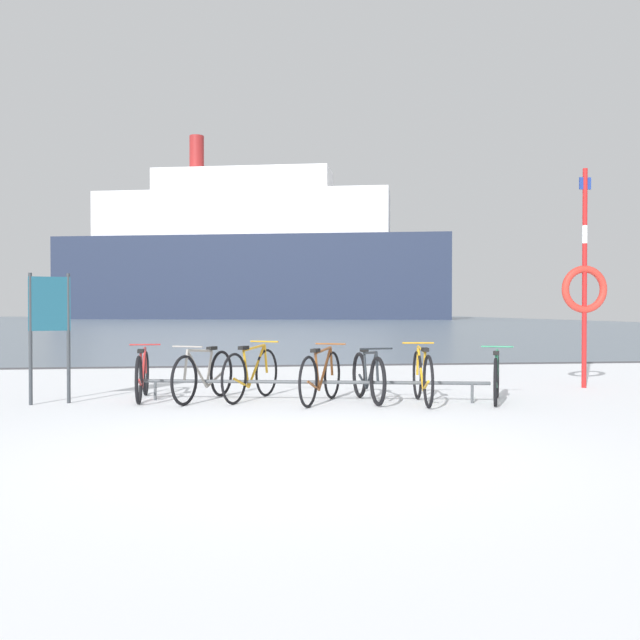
{
  "coord_description": "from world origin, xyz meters",
  "views": [
    {
      "loc": [
        -0.6,
        -6.54,
        1.32
      ],
      "look_at": [
        0.96,
        5.29,
        1.14
      ],
      "focal_mm": 40.25,
      "sensor_mm": 36.0,
      "label": 1
    }
  ],
  "objects_px": {
    "rescue_post": "(584,284)",
    "bicycle_0": "(142,375)",
    "bicycle_2": "(251,374)",
    "info_sign": "(49,316)",
    "bicycle_4": "(368,377)",
    "bicycle_3": "(321,376)",
    "bicycle_1": "(204,375)",
    "bicycle_6": "(496,377)",
    "bicycle_5": "(423,376)",
    "ferry_ship": "(250,257)"
  },
  "relations": [
    {
      "from": "rescue_post",
      "to": "bicycle_1",
      "type": "bearing_deg",
      "value": -171.77
    },
    {
      "from": "info_sign",
      "to": "rescue_post",
      "type": "distance_m",
      "value": 8.46
    },
    {
      "from": "bicycle_0",
      "to": "bicycle_5",
      "type": "height_order",
      "value": "bicycle_5"
    },
    {
      "from": "info_sign",
      "to": "ferry_ship",
      "type": "distance_m",
      "value": 84.55
    },
    {
      "from": "bicycle_1",
      "to": "bicycle_5",
      "type": "xyz_separation_m",
      "value": [
        3.04,
        -0.68,
        0.01
      ]
    },
    {
      "from": "bicycle_2",
      "to": "bicycle_3",
      "type": "bearing_deg",
      "value": -24.59
    },
    {
      "from": "bicycle_4",
      "to": "bicycle_6",
      "type": "height_order",
      "value": "bicycle_4"
    },
    {
      "from": "bicycle_3",
      "to": "ferry_ship",
      "type": "relative_size",
      "value": 0.03
    },
    {
      "from": "bicycle_5",
      "to": "ferry_ship",
      "type": "height_order",
      "value": "ferry_ship"
    },
    {
      "from": "bicycle_0",
      "to": "rescue_post",
      "type": "xyz_separation_m",
      "value": [
        7.17,
        0.64,
        1.37
      ]
    },
    {
      "from": "bicycle_1",
      "to": "rescue_post",
      "type": "height_order",
      "value": "rescue_post"
    },
    {
      "from": "rescue_post",
      "to": "bicycle_0",
      "type": "bearing_deg",
      "value": -174.93
    },
    {
      "from": "bicycle_3",
      "to": "bicycle_5",
      "type": "relative_size",
      "value": 0.94
    },
    {
      "from": "bicycle_0",
      "to": "bicycle_2",
      "type": "xyz_separation_m",
      "value": [
        1.57,
        -0.28,
        0.03
      ]
    },
    {
      "from": "bicycle_2",
      "to": "bicycle_5",
      "type": "bearing_deg",
      "value": -15.99
    },
    {
      "from": "bicycle_2",
      "to": "bicycle_3",
      "type": "height_order",
      "value": "bicycle_2"
    },
    {
      "from": "bicycle_3",
      "to": "bicycle_6",
      "type": "relative_size",
      "value": 1.02
    },
    {
      "from": "bicycle_5",
      "to": "rescue_post",
      "type": "distance_m",
      "value": 3.85
    },
    {
      "from": "bicycle_1",
      "to": "bicycle_6",
      "type": "xyz_separation_m",
      "value": [
        4.13,
        -0.68,
        -0.02
      ]
    },
    {
      "from": "bicycle_1",
      "to": "bicycle_6",
      "type": "relative_size",
      "value": 1.06
    },
    {
      "from": "bicycle_0",
      "to": "rescue_post",
      "type": "relative_size",
      "value": 0.47
    },
    {
      "from": "bicycle_2",
      "to": "bicycle_4",
      "type": "bearing_deg",
      "value": -13.29
    },
    {
      "from": "bicycle_5",
      "to": "info_sign",
      "type": "relative_size",
      "value": 0.91
    },
    {
      "from": "bicycle_6",
      "to": "rescue_post",
      "type": "distance_m",
      "value": 3.01
    },
    {
      "from": "bicycle_3",
      "to": "bicycle_4",
      "type": "relative_size",
      "value": 0.96
    },
    {
      "from": "bicycle_4",
      "to": "bicycle_6",
      "type": "xyz_separation_m",
      "value": [
        1.8,
        -0.28,
        -0.0
      ]
    },
    {
      "from": "bicycle_0",
      "to": "bicycle_4",
      "type": "xyz_separation_m",
      "value": [
        3.22,
        -0.67,
        -0.0
      ]
    },
    {
      "from": "bicycle_3",
      "to": "bicycle_1",
      "type": "bearing_deg",
      "value": 164.88
    },
    {
      "from": "bicycle_1",
      "to": "info_sign",
      "type": "bearing_deg",
      "value": -178.24
    },
    {
      "from": "rescue_post",
      "to": "ferry_ship",
      "type": "relative_size",
      "value": 0.07
    },
    {
      "from": "bicycle_0",
      "to": "bicycle_6",
      "type": "distance_m",
      "value": 5.11
    },
    {
      "from": "bicycle_5",
      "to": "bicycle_3",
      "type": "bearing_deg",
      "value": 170.38
    },
    {
      "from": "bicycle_2",
      "to": "bicycle_6",
      "type": "height_order",
      "value": "bicycle_2"
    },
    {
      "from": "bicycle_4",
      "to": "rescue_post",
      "type": "relative_size",
      "value": 0.44
    },
    {
      "from": "bicycle_6",
      "to": "bicycle_3",
      "type": "bearing_deg",
      "value": 174.63
    },
    {
      "from": "bicycle_4",
      "to": "ferry_ship",
      "type": "height_order",
      "value": "ferry_ship"
    },
    {
      "from": "bicycle_2",
      "to": "info_sign",
      "type": "relative_size",
      "value": 0.84
    },
    {
      "from": "bicycle_5",
      "to": "rescue_post",
      "type": "bearing_deg",
      "value": 26.17
    },
    {
      "from": "bicycle_0",
      "to": "bicycle_1",
      "type": "bearing_deg",
      "value": -16.96
    },
    {
      "from": "bicycle_2",
      "to": "ferry_ship",
      "type": "height_order",
      "value": "ferry_ship"
    },
    {
      "from": "ferry_ship",
      "to": "bicycle_0",
      "type": "bearing_deg",
      "value": -93.06
    },
    {
      "from": "info_sign",
      "to": "bicycle_4",
      "type": "bearing_deg",
      "value": -4.23
    },
    {
      "from": "bicycle_5",
      "to": "bicycle_6",
      "type": "height_order",
      "value": "bicycle_5"
    },
    {
      "from": "bicycle_0",
      "to": "bicycle_2",
      "type": "relative_size",
      "value": 1.12
    },
    {
      "from": "bicycle_1",
      "to": "bicycle_3",
      "type": "distance_m",
      "value": 1.7
    },
    {
      "from": "bicycle_1",
      "to": "bicycle_3",
      "type": "xyz_separation_m",
      "value": [
        1.64,
        -0.44,
        0.0
      ]
    },
    {
      "from": "bicycle_5",
      "to": "rescue_post",
      "type": "relative_size",
      "value": 0.45
    },
    {
      "from": "bicycle_0",
      "to": "bicycle_5",
      "type": "distance_m",
      "value": 4.05
    },
    {
      "from": "bicycle_1",
      "to": "bicycle_4",
      "type": "height_order",
      "value": "bicycle_1"
    },
    {
      "from": "bicycle_4",
      "to": "info_sign",
      "type": "distance_m",
      "value": 4.53
    }
  ]
}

